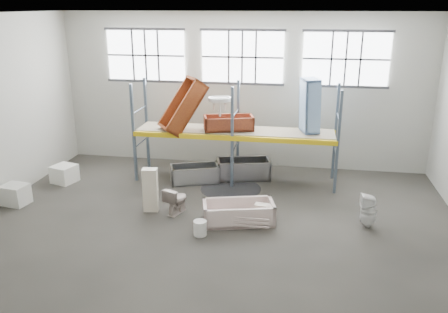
% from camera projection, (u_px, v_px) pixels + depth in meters
% --- Properties ---
extents(floor, '(12.00, 10.00, 0.10)m').
position_uv_depth(floor, '(214.00, 233.00, 11.07)').
color(floor, '#4D4941').
rests_on(floor, ground).
extents(ceiling, '(12.00, 10.00, 0.10)m').
position_uv_depth(ceiling, '(212.00, 12.00, 9.45)').
color(ceiling, silver).
rests_on(ceiling, ground).
extents(wall_back, '(12.00, 0.10, 5.00)m').
position_uv_depth(wall_back, '(242.00, 91.00, 14.98)').
color(wall_back, '#B9B8AC').
rests_on(wall_back, ground).
extents(wall_front, '(12.00, 0.10, 5.00)m').
position_uv_depth(wall_front, '(132.00, 239.00, 5.54)').
color(wall_front, '#B2B2A6').
rests_on(wall_front, ground).
extents(window_left, '(2.60, 0.04, 1.60)m').
position_uv_depth(window_left, '(146.00, 55.00, 15.05)').
color(window_left, white).
rests_on(window_left, wall_back).
extents(window_mid, '(2.60, 0.04, 1.60)m').
position_uv_depth(window_mid, '(242.00, 57.00, 14.53)').
color(window_mid, white).
rests_on(window_mid, wall_back).
extents(window_right, '(2.60, 0.04, 1.60)m').
position_uv_depth(window_right, '(346.00, 59.00, 14.02)').
color(window_right, white).
rests_on(window_right, wall_back).
extents(rack_upright_la, '(0.08, 0.08, 3.00)m').
position_uv_depth(rack_upright_la, '(134.00, 134.00, 13.77)').
color(rack_upright_la, slate).
rests_on(rack_upright_la, floor).
extents(rack_upright_lb, '(0.08, 0.08, 3.00)m').
position_uv_depth(rack_upright_lb, '(147.00, 124.00, 14.89)').
color(rack_upright_lb, slate).
rests_on(rack_upright_lb, floor).
extents(rack_upright_ma, '(0.08, 0.08, 3.00)m').
position_uv_depth(rack_upright_ma, '(232.00, 138.00, 13.29)').
color(rack_upright_ma, slate).
rests_on(rack_upright_ma, floor).
extents(rack_upright_mb, '(0.08, 0.08, 3.00)m').
position_uv_depth(rack_upright_mb, '(238.00, 128.00, 14.41)').
color(rack_upright_mb, slate).
rests_on(rack_upright_mb, floor).
extents(rack_upright_ra, '(0.08, 0.08, 3.00)m').
position_uv_depth(rack_upright_ra, '(338.00, 143.00, 12.81)').
color(rack_upright_ra, slate).
rests_on(rack_upright_ra, floor).
extents(rack_upright_rb, '(0.08, 0.08, 3.00)m').
position_uv_depth(rack_upright_rb, '(335.00, 132.00, 13.93)').
color(rack_upright_rb, slate).
rests_on(rack_upright_rb, floor).
extents(rack_beam_front, '(6.00, 0.10, 0.14)m').
position_uv_depth(rack_beam_front, '(232.00, 138.00, 13.29)').
color(rack_beam_front, yellow).
rests_on(rack_beam_front, floor).
extents(rack_beam_back, '(6.00, 0.10, 0.14)m').
position_uv_depth(rack_beam_back, '(238.00, 128.00, 14.41)').
color(rack_beam_back, yellow).
rests_on(rack_beam_back, floor).
extents(shelf_deck, '(5.90, 1.10, 0.03)m').
position_uv_depth(shelf_deck, '(235.00, 130.00, 13.82)').
color(shelf_deck, gray).
rests_on(shelf_deck, floor).
extents(wet_patch, '(1.80, 1.80, 0.00)m').
position_uv_depth(wet_patch, '(231.00, 189.00, 13.58)').
color(wet_patch, black).
rests_on(wet_patch, floor).
extents(bathtub_beige, '(1.91, 1.25, 0.52)m').
position_uv_depth(bathtub_beige, '(238.00, 212.00, 11.43)').
color(bathtub_beige, beige).
rests_on(bathtub_beige, floor).
extents(cistern_spare, '(0.48, 0.28, 0.43)m').
position_uv_depth(cistern_spare, '(264.00, 212.00, 11.38)').
color(cistern_spare, '#F4DDC8').
rests_on(cistern_spare, bathtub_beige).
extents(sink_in_tub, '(0.41, 0.41, 0.13)m').
position_uv_depth(sink_in_tub, '(242.00, 216.00, 11.47)').
color(sink_in_tub, beige).
rests_on(sink_in_tub, bathtub_beige).
extents(toilet_beige, '(0.63, 0.81, 0.73)m').
position_uv_depth(toilet_beige, '(176.00, 200.00, 11.90)').
color(toilet_beige, beige).
rests_on(toilet_beige, floor).
extents(cistern_tall, '(0.41, 0.29, 1.17)m').
position_uv_depth(cistern_tall, '(151.00, 190.00, 11.96)').
color(cistern_tall, beige).
rests_on(cistern_tall, floor).
extents(toilet_white, '(0.41, 0.40, 0.85)m').
position_uv_depth(toilet_white, '(368.00, 211.00, 11.13)').
color(toilet_white, white).
rests_on(toilet_white, floor).
extents(steel_tub_left, '(1.59, 1.14, 0.53)m').
position_uv_depth(steel_tub_left, '(195.00, 174.00, 14.00)').
color(steel_tub_left, '#B2B6BB').
rests_on(steel_tub_left, floor).
extents(steel_tub_right, '(1.77, 1.11, 0.60)m').
position_uv_depth(steel_tub_right, '(243.00, 169.00, 14.33)').
color(steel_tub_right, '#95969B').
rests_on(steel_tub_right, floor).
extents(rust_tub_flat, '(1.60, 1.06, 0.41)m').
position_uv_depth(rust_tub_flat, '(229.00, 123.00, 13.72)').
color(rust_tub_flat, '#9A401E').
rests_on(rust_tub_flat, shelf_deck).
extents(rust_tub_tilted, '(1.63, 1.48, 1.73)m').
position_uv_depth(rust_tub_tilted, '(183.00, 106.00, 13.72)').
color(rust_tub_tilted, brown).
rests_on(rust_tub_tilted, shelf_deck).
extents(sink_on_shelf, '(0.76, 0.65, 0.58)m').
position_uv_depth(sink_on_shelf, '(220.00, 115.00, 13.45)').
color(sink_on_shelf, silver).
rests_on(sink_on_shelf, rust_tub_flat).
extents(blue_tub_upright, '(0.68, 0.84, 1.58)m').
position_uv_depth(blue_tub_upright, '(310.00, 105.00, 13.33)').
color(blue_tub_upright, '#83A9D9').
rests_on(blue_tub_upright, shelf_deck).
extents(bucket, '(0.40, 0.40, 0.36)m').
position_uv_depth(bucket, '(200.00, 228.00, 10.80)').
color(bucket, white).
rests_on(bucket, floor).
extents(carton_near, '(0.72, 0.64, 0.55)m').
position_uv_depth(carton_near, '(15.00, 195.00, 12.46)').
color(carton_near, silver).
rests_on(carton_near, floor).
extents(carton_far, '(0.79, 0.79, 0.53)m').
position_uv_depth(carton_far, '(64.00, 174.00, 14.01)').
color(carton_far, white).
rests_on(carton_far, floor).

